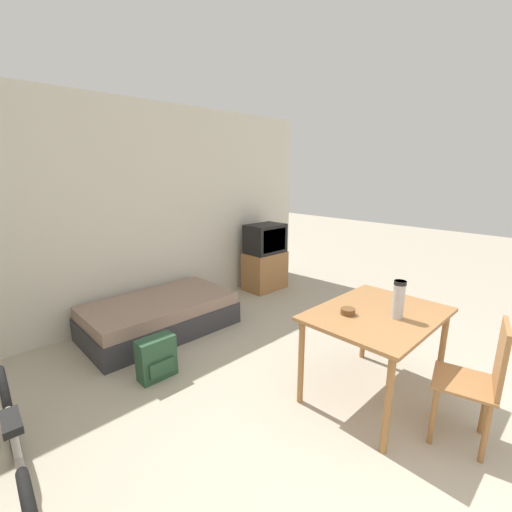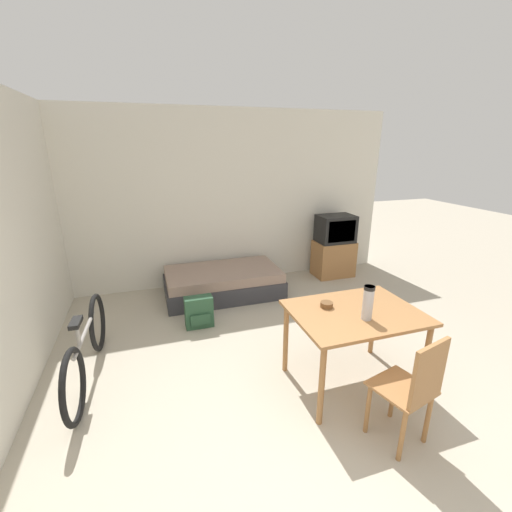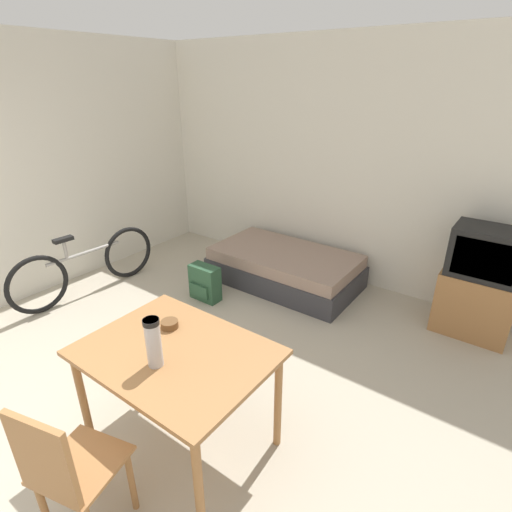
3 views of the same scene
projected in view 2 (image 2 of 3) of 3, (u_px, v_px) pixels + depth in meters
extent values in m
plane|color=#B2A893|center=(353.00, 484.00, 2.31)|extent=(20.00, 20.00, 0.00)
cube|color=silver|center=(222.00, 199.00, 5.36)|extent=(5.60, 0.06, 2.70)
cube|color=silver|center=(5.00, 246.00, 2.93)|extent=(0.06, 4.81, 2.70)
cube|color=#333338|center=(223.00, 286.00, 5.17)|extent=(1.71, 0.95, 0.26)
cube|color=gray|center=(223.00, 274.00, 5.10)|extent=(1.65, 0.92, 0.14)
cube|color=#9E6B3D|center=(333.00, 259.00, 5.88)|extent=(0.65, 0.44, 0.60)
cube|color=black|center=(335.00, 229.00, 5.71)|extent=(0.60, 0.42, 0.45)
cube|color=black|center=(342.00, 231.00, 5.53)|extent=(0.49, 0.01, 0.35)
cube|color=#9E6B3D|center=(355.00, 313.00, 3.06)|extent=(1.14, 0.85, 0.03)
cylinder|color=#9E6B3D|center=(322.00, 386.00, 2.70)|extent=(0.05, 0.05, 0.73)
cylinder|color=#9E6B3D|center=(425.00, 362.00, 2.99)|extent=(0.05, 0.05, 0.73)
cylinder|color=#9E6B3D|center=(286.00, 338.00, 3.36)|extent=(0.05, 0.05, 0.73)
cylinder|color=#9E6B3D|center=(374.00, 322.00, 3.65)|extent=(0.05, 0.05, 0.73)
cube|color=#9E6B3D|center=(401.00, 388.00, 2.54)|extent=(0.47, 0.47, 0.02)
cube|color=#9E6B3D|center=(429.00, 374.00, 2.32)|extent=(0.35, 0.12, 0.46)
cylinder|color=#9E6B3D|center=(393.00, 394.00, 2.81)|extent=(0.04, 0.04, 0.45)
cylinder|color=#9E6B3D|center=(368.00, 408.00, 2.66)|extent=(0.04, 0.04, 0.45)
cylinder|color=#9E6B3D|center=(428.00, 418.00, 2.57)|extent=(0.04, 0.04, 0.45)
cylinder|color=#9E6B3D|center=(402.00, 435.00, 2.41)|extent=(0.04, 0.04, 0.45)
torus|color=black|center=(97.00, 322.00, 3.76)|extent=(0.09, 0.63, 0.63)
torus|color=black|center=(74.00, 386.00, 2.77)|extent=(0.09, 0.63, 0.63)
cylinder|color=gray|center=(84.00, 333.00, 3.21)|extent=(0.09, 0.84, 0.04)
cylinder|color=gray|center=(78.00, 335.00, 3.00)|extent=(0.04, 0.04, 0.20)
cube|color=black|center=(76.00, 323.00, 2.96)|extent=(0.09, 0.20, 0.04)
cylinder|color=#B7B7BC|center=(368.00, 303.00, 2.87)|extent=(0.09, 0.09, 0.30)
cylinder|color=black|center=(370.00, 288.00, 2.83)|extent=(0.09, 0.09, 0.03)
cylinder|color=brown|center=(327.00, 305.00, 3.12)|extent=(0.11, 0.11, 0.05)
cube|color=#284C33|center=(199.00, 312.00, 4.24)|extent=(0.34, 0.16, 0.40)
cube|color=#284C33|center=(200.00, 320.00, 4.17)|extent=(0.24, 0.03, 0.14)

